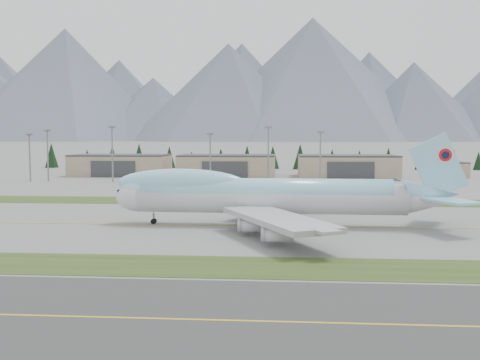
# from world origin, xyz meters

# --- Properties ---
(ground) EXTENTS (7000.00, 7000.00, 0.00)m
(ground) POSITION_xyz_m (0.00, 0.00, 0.00)
(ground) COLOR #626260
(ground) RESTS_ON ground
(grass_strip_near) EXTENTS (400.00, 14.00, 0.08)m
(grass_strip_near) POSITION_xyz_m (0.00, -38.00, 0.00)
(grass_strip_near) COLOR #2B4518
(grass_strip_near) RESTS_ON ground
(grass_strip_far) EXTENTS (400.00, 18.00, 0.08)m
(grass_strip_far) POSITION_xyz_m (0.00, 45.00, 0.00)
(grass_strip_far) COLOR #2B4518
(grass_strip_far) RESTS_ON ground
(asphalt_taxiway) EXTENTS (400.00, 32.00, 0.04)m
(asphalt_taxiway) POSITION_xyz_m (0.00, -62.00, 0.00)
(asphalt_taxiway) COLOR #353535
(asphalt_taxiway) RESTS_ON ground
(taxiway_line_main) EXTENTS (400.00, 0.40, 0.02)m
(taxiway_line_main) POSITION_xyz_m (0.00, 0.00, 0.00)
(taxiway_line_main) COLOR gold
(taxiway_line_main) RESTS_ON ground
(taxiway_line_near) EXTENTS (400.00, 0.40, 0.02)m
(taxiway_line_near) POSITION_xyz_m (0.00, -62.00, 0.00)
(taxiway_line_near) COLOR gold
(taxiway_line_near) RESTS_ON ground
(boeing_747_freighter) EXTENTS (78.90, 68.58, 20.92)m
(boeing_747_freighter) POSITION_xyz_m (8.36, 0.78, 6.90)
(boeing_747_freighter) COLOR silver
(boeing_747_freighter) RESTS_ON ground
(hangar_left) EXTENTS (48.00, 26.60, 10.80)m
(hangar_left) POSITION_xyz_m (-70.00, 149.90, 5.39)
(hangar_left) COLOR gray
(hangar_left) RESTS_ON ground
(hangar_center) EXTENTS (48.00, 26.60, 10.80)m
(hangar_center) POSITION_xyz_m (-15.00, 149.90, 5.39)
(hangar_center) COLOR gray
(hangar_center) RESTS_ON ground
(hangar_right) EXTENTS (48.00, 26.60, 10.80)m
(hangar_right) POSITION_xyz_m (45.00, 149.90, 5.39)
(hangar_right) COLOR gray
(hangar_right) RESTS_ON ground
(control_shed) EXTENTS (14.00, 12.00, 7.60)m
(control_shed) POSITION_xyz_m (95.00, 148.00, 3.80)
(control_shed) COLOR gray
(control_shed) RESTS_ON ground
(floodlight_masts) EXTENTS (131.96, 6.92, 24.50)m
(floodlight_masts) POSITION_xyz_m (-39.28, 111.47, 15.92)
(floodlight_masts) COLOR gray
(floodlight_masts) RESTS_ON ground
(service_vehicle_a) EXTENTS (1.87, 3.24, 1.04)m
(service_vehicle_a) POSITION_xyz_m (-19.96, 123.59, 0.00)
(service_vehicle_a) COLOR silver
(service_vehicle_a) RESTS_ON ground
(service_vehicle_b) EXTENTS (3.92, 1.65, 1.26)m
(service_vehicle_b) POSITION_xyz_m (14.31, 108.85, 0.00)
(service_vehicle_b) COLOR #C1DC37
(service_vehicle_b) RESTS_ON ground
(service_vehicle_c) EXTENTS (2.96, 4.72, 1.27)m
(service_vehicle_c) POSITION_xyz_m (64.51, 126.25, 0.00)
(service_vehicle_c) COLOR #B7B7BC
(service_vehicle_c) RESTS_ON ground
(conifer_belt) EXTENTS (271.30, 14.78, 15.96)m
(conifer_belt) POSITION_xyz_m (-15.06, 212.25, 6.93)
(conifer_belt) COLOR black
(conifer_belt) RESTS_ON ground
(mountain_ridge_front) EXTENTS (4292.51, 1206.29, 521.83)m
(mountain_ridge_front) POSITION_xyz_m (-104.73, 2184.25, 228.11)
(mountain_ridge_front) COLOR #434B5A
(mountain_ridge_front) RESTS_ON ground
(mountain_ridge_rear) EXTENTS (4478.78, 1072.10, 536.05)m
(mountain_ridge_rear) POSITION_xyz_m (198.47, 2900.00, 254.98)
(mountain_ridge_rear) COLOR #434B5A
(mountain_ridge_rear) RESTS_ON ground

